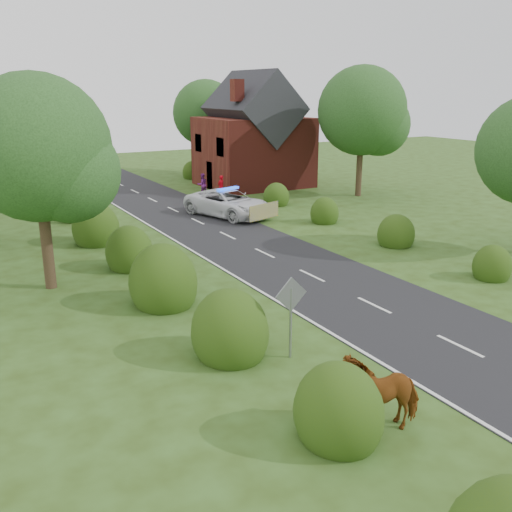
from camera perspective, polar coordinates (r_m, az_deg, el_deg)
ground at (r=19.05m, az=19.70°, el=-8.52°), size 120.00×120.00×0.00m
road at (r=30.28m, az=-2.01°, el=1.64°), size 6.00×70.00×0.02m
road_markings at (r=27.79m, az=-2.94°, el=0.31°), size 4.96×70.00×0.01m
hedgerow_left at (r=24.72m, az=-11.88°, el=-0.34°), size 2.75×50.41×3.00m
hedgerow_right at (r=30.80m, az=12.28°, el=2.56°), size 2.10×45.78×2.10m
tree_left_a at (r=23.26m, az=-20.37°, el=9.52°), size 5.74×5.60×8.38m
tree_right_b at (r=43.05m, az=11.00°, el=13.73°), size 6.56×6.40×9.40m
tree_right_c at (r=53.93m, az=-4.70°, el=13.82°), size 6.15×6.00×8.58m
road_sign at (r=16.67m, az=3.51°, el=-4.97°), size 1.06×0.08×2.53m
house at (r=47.16m, az=-0.27°, el=11.61°), size 8.00×7.40×9.17m
cow at (r=14.24m, az=12.25°, el=-13.35°), size 2.32×1.66×1.48m
police_van at (r=35.80m, az=-2.79°, el=5.29°), size 4.44×6.57×1.82m
pedestrian_red at (r=42.15m, az=-3.52°, el=6.94°), size 0.69×0.57×1.64m
pedestrian_purple at (r=43.17m, az=-5.38°, el=7.14°), size 0.83×0.66×1.65m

